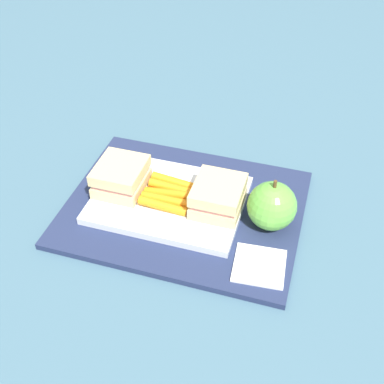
{
  "coord_description": "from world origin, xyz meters",
  "views": [
    {
      "loc": [
        0.18,
        -0.54,
        0.54
      ],
      "look_at": [
        0.01,
        0.0,
        0.04
      ],
      "focal_mm": 46.71,
      "sensor_mm": 36.0,
      "label": 1
    }
  ],
  "objects_px": {
    "sandwich_half_right": "(218,196)",
    "apple": "(272,206)",
    "sandwich_half_left": "(121,177)",
    "food_tray": "(169,200)",
    "paper_napkin": "(259,266)",
    "carrot_sticks_bundle": "(169,194)"
  },
  "relations": [
    {
      "from": "sandwich_half_right",
      "to": "apple",
      "type": "bearing_deg",
      "value": 0.5
    },
    {
      "from": "sandwich_half_left",
      "to": "sandwich_half_right",
      "type": "relative_size",
      "value": 1.0
    },
    {
      "from": "food_tray",
      "to": "apple",
      "type": "xyz_separation_m",
      "value": [
        0.16,
        0.0,
        0.03
      ]
    },
    {
      "from": "food_tray",
      "to": "apple",
      "type": "height_order",
      "value": "apple"
    },
    {
      "from": "food_tray",
      "to": "paper_napkin",
      "type": "bearing_deg",
      "value": -28.16
    },
    {
      "from": "sandwich_half_left",
      "to": "apple",
      "type": "relative_size",
      "value": 0.96
    },
    {
      "from": "food_tray",
      "to": "sandwich_half_left",
      "type": "xyz_separation_m",
      "value": [
        -0.08,
        0.0,
        0.03
      ]
    },
    {
      "from": "food_tray",
      "to": "apple",
      "type": "distance_m",
      "value": 0.16
    },
    {
      "from": "sandwich_half_right",
      "to": "paper_napkin",
      "type": "bearing_deg",
      "value": -46.24
    },
    {
      "from": "sandwich_half_right",
      "to": "carrot_sticks_bundle",
      "type": "distance_m",
      "value": 0.08
    },
    {
      "from": "sandwich_half_right",
      "to": "apple",
      "type": "xyz_separation_m",
      "value": [
        0.08,
        0.0,
        0.0
      ]
    },
    {
      "from": "sandwich_half_left",
      "to": "paper_napkin",
      "type": "xyz_separation_m",
      "value": [
        0.24,
        -0.09,
        -0.03
      ]
    },
    {
      "from": "sandwich_half_left",
      "to": "paper_napkin",
      "type": "bearing_deg",
      "value": -19.79
    },
    {
      "from": "food_tray",
      "to": "sandwich_half_left",
      "type": "relative_size",
      "value": 2.88
    },
    {
      "from": "apple",
      "to": "paper_napkin",
      "type": "distance_m",
      "value": 0.09
    },
    {
      "from": "food_tray",
      "to": "carrot_sticks_bundle",
      "type": "xyz_separation_m",
      "value": [
        0.0,
        0.0,
        0.01
      ]
    },
    {
      "from": "apple",
      "to": "paper_napkin",
      "type": "bearing_deg",
      "value": -88.93
    },
    {
      "from": "sandwich_half_left",
      "to": "apple",
      "type": "height_order",
      "value": "apple"
    },
    {
      "from": "sandwich_half_left",
      "to": "apple",
      "type": "bearing_deg",
      "value": 0.17
    },
    {
      "from": "carrot_sticks_bundle",
      "to": "apple",
      "type": "height_order",
      "value": "apple"
    },
    {
      "from": "apple",
      "to": "food_tray",
      "type": "bearing_deg",
      "value": -179.75
    },
    {
      "from": "sandwich_half_left",
      "to": "paper_napkin",
      "type": "height_order",
      "value": "sandwich_half_left"
    }
  ]
}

